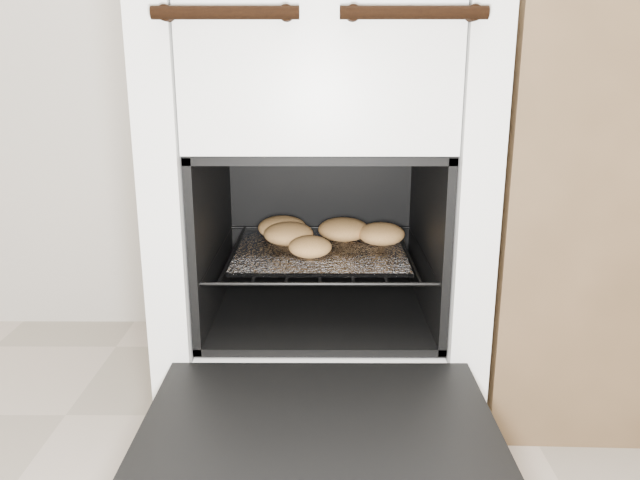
# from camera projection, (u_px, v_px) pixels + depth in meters

# --- Properties ---
(stove) EXTENTS (0.61, 0.68, 0.94)m
(stove) POSITION_uv_depth(u_px,v_px,m) (320.00, 199.00, 1.36)
(stove) COLOR white
(stove) RESTS_ON ground
(oven_door) EXTENTS (0.55, 0.43, 0.04)m
(oven_door) POSITION_uv_depth(u_px,v_px,m) (319.00, 438.00, 0.93)
(oven_door) COLOR black
(oven_door) RESTS_ON stove
(oven_rack) EXTENTS (0.45, 0.43, 0.01)m
(oven_rack) POSITION_uv_depth(u_px,v_px,m) (320.00, 252.00, 1.32)
(oven_rack) COLOR black
(oven_rack) RESTS_ON stove
(foil_sheet) EXTENTS (0.35, 0.31, 0.01)m
(foil_sheet) POSITION_uv_depth(u_px,v_px,m) (320.00, 252.00, 1.30)
(foil_sheet) COLOR silver
(foil_sheet) RESTS_ON oven_rack
(baked_rolls) EXTENTS (0.34, 0.27, 0.05)m
(baked_rolls) POSITION_uv_depth(u_px,v_px,m) (320.00, 233.00, 1.34)
(baked_rolls) COLOR #BC844B
(baked_rolls) RESTS_ON foil_sheet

